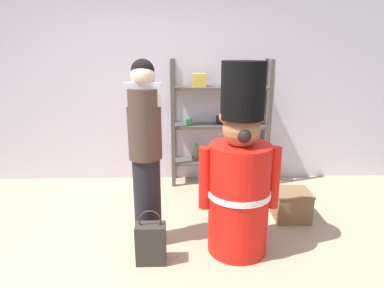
# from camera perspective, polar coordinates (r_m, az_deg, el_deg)

# --- Properties ---
(ground_plane) EXTENTS (6.40, 6.40, 0.00)m
(ground_plane) POSITION_cam_1_polar(r_m,az_deg,el_deg) (2.98, -4.70, -21.21)
(ground_plane) COLOR tan
(back_wall) EXTENTS (6.40, 0.12, 2.60)m
(back_wall) POSITION_cam_1_polar(r_m,az_deg,el_deg) (4.59, -3.55, 9.78)
(back_wall) COLOR silver
(back_wall) RESTS_ON ground_plane
(merchandise_shelf) EXTENTS (1.30, 0.35, 1.68)m
(merchandise_shelf) POSITION_cam_1_polar(r_m,az_deg,el_deg) (4.47, 4.70, 3.80)
(merchandise_shelf) COLOR #4C4742
(merchandise_shelf) RESTS_ON ground_plane
(teddy_bear_guard) EXTENTS (0.72, 0.56, 1.71)m
(teddy_bear_guard) POSITION_cam_1_polar(r_m,az_deg,el_deg) (2.95, 8.15, -5.65)
(teddy_bear_guard) COLOR red
(teddy_bear_guard) RESTS_ON ground_plane
(person_shopper) EXTENTS (0.31, 0.30, 1.72)m
(person_shopper) POSITION_cam_1_polar(r_m,az_deg,el_deg) (3.00, -7.98, -1.19)
(person_shopper) COLOR black
(person_shopper) RESTS_ON ground_plane
(shopping_bag) EXTENTS (0.26, 0.15, 0.50)m
(shopping_bag) POSITION_cam_1_polar(r_m,az_deg,el_deg) (3.00, -7.07, -16.51)
(shopping_bag) COLOR #332D28
(shopping_bag) RESTS_ON ground_plane
(display_crate) EXTENTS (0.38, 0.34, 0.32)m
(display_crate) POSITION_cam_1_polar(r_m,az_deg,el_deg) (3.83, 16.68, -9.99)
(display_crate) COLOR brown
(display_crate) RESTS_ON ground_plane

